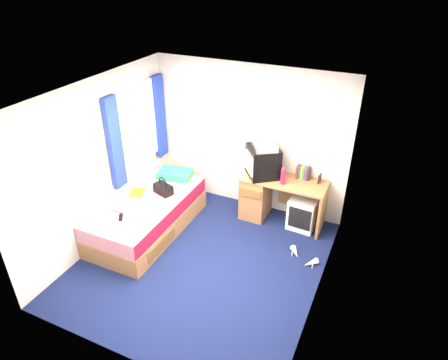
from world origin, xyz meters
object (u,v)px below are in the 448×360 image
at_px(towel, 144,213).
at_px(remote_control, 121,217).
at_px(crt_tv, 263,161).
at_px(magazine, 137,193).
at_px(pillow, 175,174).
at_px(storage_cube, 303,213).
at_px(vcr, 264,145).
at_px(handbag, 163,189).
at_px(aerosol_can, 279,170).
at_px(water_bottle, 118,209).
at_px(picture_frame, 320,179).
at_px(white_heels, 303,258).
at_px(pink_water_bottle, 283,177).
at_px(colour_swatch_fan, 131,222).
at_px(bed, 148,215).
at_px(desk, 267,195).

xyz_separation_m(towel, remote_control, (-0.28, -0.18, -0.04)).
height_order(crt_tv, magazine, crt_tv).
bearing_deg(towel, pillow, 98.83).
distance_m(storage_cube, remote_control, 2.76).
height_order(vcr, handbag, vcr).
distance_m(aerosol_can, water_bottle, 2.50).
bearing_deg(storage_cube, water_bottle, -143.75).
height_order(picture_frame, water_bottle, picture_frame).
bearing_deg(water_bottle, white_heels, 15.62).
xyz_separation_m(water_bottle, remote_control, (0.14, -0.11, -0.03)).
height_order(crt_tv, pink_water_bottle, crt_tv).
xyz_separation_m(pillow, white_heels, (2.34, -0.49, -0.56)).
bearing_deg(aerosol_can, towel, -133.44).
relative_size(vcr, handbag, 1.38).
bearing_deg(handbag, aerosol_can, 49.87).
relative_size(handbag, colour_swatch_fan, 1.53).
bearing_deg(pink_water_bottle, remote_control, -140.91).
distance_m(bed, storage_cube, 2.42).
xyz_separation_m(pillow, handbag, (0.09, -0.51, 0.02)).
bearing_deg(bed, pillow, 87.19).
bearing_deg(aerosol_can, pink_water_bottle, -59.75).
xyz_separation_m(towel, magazine, (-0.46, 0.47, -0.04)).
relative_size(storage_cube, colour_swatch_fan, 2.32).
distance_m(aerosol_can, remote_control, 2.48).
bearing_deg(water_bottle, picture_frame, 33.58).
relative_size(storage_cube, vcr, 1.10).
relative_size(magazine, colour_swatch_fan, 1.27).
height_order(aerosol_can, water_bottle, aerosol_can).
bearing_deg(water_bottle, handbag, 64.47).
xyz_separation_m(handbag, towel, (0.09, -0.64, -0.03)).
bearing_deg(pink_water_bottle, white_heels, -50.29).
relative_size(desk, vcr, 2.79).
distance_m(towel, water_bottle, 0.43).
distance_m(vcr, pink_water_bottle, 0.56).
bearing_deg(handbag, storage_cube, 41.11).
bearing_deg(desk, vcr, 177.60).
bearing_deg(water_bottle, desk, 41.41).
bearing_deg(aerosol_can, remote_control, -135.31).
bearing_deg(desk, magazine, -150.74).
bearing_deg(crt_tv, handbag, -94.82).
xyz_separation_m(bed, vcr, (1.44, 1.12, 1.00)).
bearing_deg(aerosol_can, white_heels, -52.32).
height_order(storage_cube, water_bottle, water_bottle).
bearing_deg(pillow, white_heels, -11.89).
xyz_separation_m(pillow, magazine, (-0.29, -0.68, -0.05)).
distance_m(crt_tv, picture_frame, 0.90).
bearing_deg(white_heels, water_bottle, -164.38).
relative_size(pillow, picture_frame, 3.85).
xyz_separation_m(bed, picture_frame, (2.31, 1.26, 0.55)).
bearing_deg(storage_cube, magazine, -154.29).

